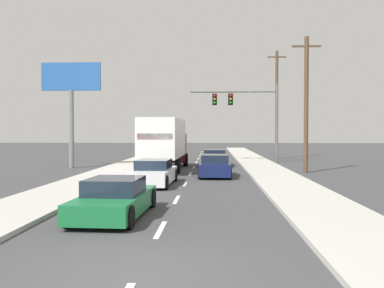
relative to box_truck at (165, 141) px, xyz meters
name	(u,v)px	position (x,y,z in m)	size (l,w,h in m)	color
ground_plane	(195,166)	(1.87, 3.83, -2.01)	(140.00, 140.00, 0.00)	#3D3D3F
sidewalk_right	(268,171)	(6.82, -1.17, -1.94)	(2.80, 80.00, 0.14)	#B2AFA8
sidewalk_left	(116,170)	(-3.08, -1.17, -1.94)	(2.80, 80.00, 0.14)	#B2AFA8
lane_markings	(192,170)	(1.87, -0.06, -2.00)	(0.14, 57.00, 0.01)	silver
box_truck	(165,141)	(0.00, 0.00, 0.00)	(2.67, 8.98, 3.45)	white
car_white	(154,173)	(0.37, -8.10, -1.44)	(2.02, 4.51, 1.24)	white
car_green	(115,199)	(0.27, -15.92, -1.47)	(2.02, 4.46, 1.18)	#196B38
car_black	(215,158)	(3.44, 3.59, -1.42)	(2.02, 4.74, 1.27)	black
car_navy	(215,166)	(3.38, -4.07, -1.41)	(1.86, 4.04, 1.28)	#141E4C
traffic_signal_mast	(241,105)	(5.65, 7.78, 2.87)	(7.51, 0.69, 6.72)	#595B56
utility_pole_mid	(306,103)	(9.15, -1.47, 2.43)	(1.80, 0.28, 8.60)	brown
utility_pole_far	(277,103)	(9.46, 12.96, 3.37)	(1.80, 0.28, 10.46)	brown
roadside_billboard	(71,92)	(-6.88, 1.29, 3.42)	(4.26, 0.36, 7.55)	slate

